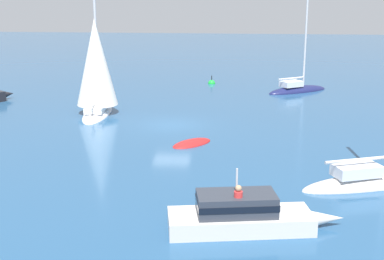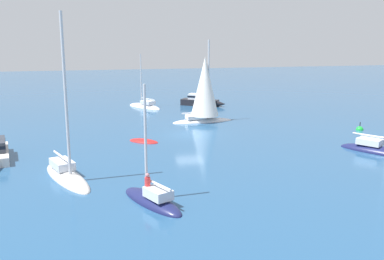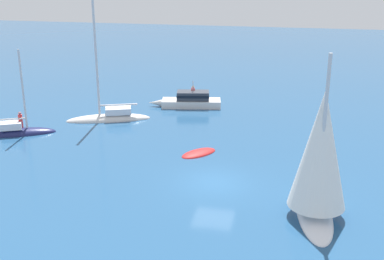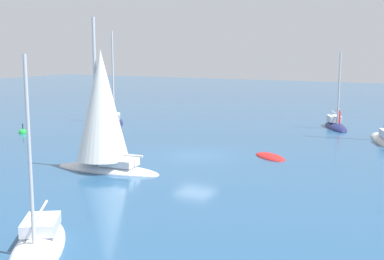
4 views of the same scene
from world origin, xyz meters
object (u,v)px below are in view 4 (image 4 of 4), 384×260
rib (270,157)px  yacht (38,248)px  sailboat (114,122)px  yacht_1 (103,115)px  channel_buoy (23,133)px  ketch (336,126)px

rib → yacht: bearing=-57.4°
sailboat → rib: size_ratio=2.98×
yacht → yacht_1: 12.34m
channel_buoy → sailboat: bearing=66.0°
ketch → yacht: (-3.40, -33.05, -0.07)m
sailboat → rib: bearing=-147.7°
rib → sailboat: bearing=-163.7°
rib → ketch: bearing=124.9°
sailboat → yacht_1: 18.90m
sailboat → channel_buoy: bearing=121.5°
yacht → sailboat: bearing=177.7°
sailboat → yacht: size_ratio=1.24×
ketch → yacht: bearing=-31.0°
sailboat → rib: 19.51m
rib → yacht: 18.62m
sailboat → rib: sailboat is taller
sailboat → ketch: sailboat is taller
sailboat → yacht_1: yacht_1 is taller
sailboat → channel_buoy: (-3.52, -7.93, -0.16)m
sailboat → ketch: bearing=-104.7°
rib → yacht_1: 11.23m
sailboat → yacht_1: size_ratio=1.00×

